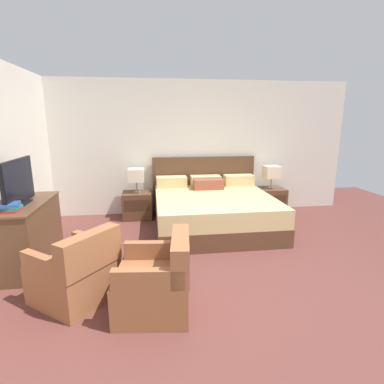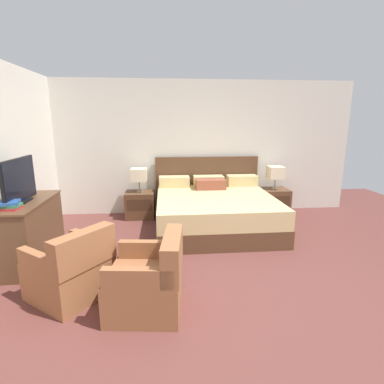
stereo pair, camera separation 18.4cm
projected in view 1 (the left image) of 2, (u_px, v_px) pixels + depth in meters
ground_plane at (229, 306)px, 2.97m from camera, size 9.79×9.79×0.00m
wall_back at (188, 148)px, 5.85m from camera, size 6.35×0.06×2.55m
bed at (213, 209)px, 5.13m from camera, size 2.02×2.00×1.11m
nightstand_left at (137, 205)px, 5.64m from camera, size 0.54×0.46×0.49m
nightstand_right at (270, 200)px, 5.98m from camera, size 0.54×0.46×0.49m
table_lamp_left at (136, 175)px, 5.51m from camera, size 0.29×0.29×0.45m
table_lamp_right at (272, 172)px, 5.85m from camera, size 0.29×0.29×0.45m
dresser at (27, 234)px, 3.72m from camera, size 0.52×1.18×0.83m
tv at (18, 182)px, 3.53m from camera, size 0.18×0.80×0.54m
book_red_cover at (7, 210)px, 3.27m from camera, size 0.27×0.20×0.03m
book_blue_cover at (9, 208)px, 3.27m from camera, size 0.23×0.18×0.03m
book_small_top at (7, 205)px, 3.26m from camera, size 0.28×0.25×0.03m
armchair_by_window at (77, 273)px, 3.03m from camera, size 0.96×0.96×0.76m
armchair_companion at (157, 283)px, 2.86m from camera, size 0.76×0.75×0.76m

